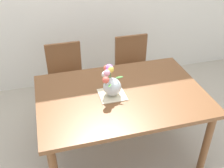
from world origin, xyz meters
TOP-DOWN VIEW (x-y plane):
  - ground_plane at (0.00, 0.00)m, footprint 12.00×12.00m
  - dining_table at (0.00, 0.00)m, footprint 1.56×1.07m
  - chair_left at (-0.43, 0.88)m, footprint 0.42×0.42m
  - chair_right at (0.43, 0.88)m, footprint 0.42×0.42m
  - placemat at (-0.09, 0.00)m, footprint 0.24×0.24m
  - flower_vase at (-0.10, 0.01)m, footprint 0.20×0.21m

SIDE VIEW (x-z plane):
  - ground_plane at x=0.00m, z-range 0.00..0.00m
  - chair_left at x=-0.43m, z-range 0.07..0.97m
  - chair_right at x=0.43m, z-range 0.07..0.97m
  - dining_table at x=0.00m, z-range 0.30..1.07m
  - placemat at x=-0.09m, z-range 0.77..0.78m
  - flower_vase at x=-0.10m, z-range 0.75..1.04m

